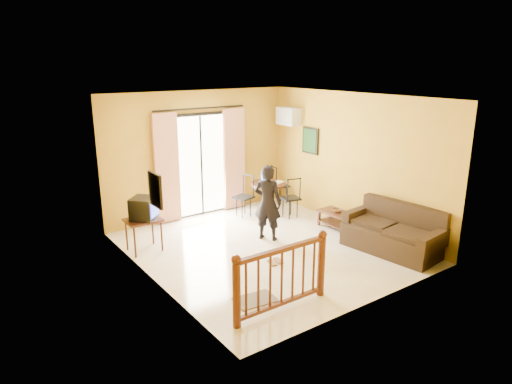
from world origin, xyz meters
TOP-DOWN VIEW (x-y plane):
  - ground at (0.00, 0.00)m, footprint 5.00×5.00m
  - room_shell at (0.00, 0.00)m, footprint 5.00×5.00m
  - balcony_door at (0.00, 2.43)m, footprint 2.25×0.14m
  - tv_table at (-1.90, 1.23)m, footprint 0.62×0.51m
  - television at (-1.87, 1.23)m, footprint 0.61×0.61m
  - picture_left at (-2.22, -0.20)m, footprint 0.05×0.42m
  - dining_table at (1.35, 1.73)m, footprint 0.82×0.82m
  - water_jug at (1.23, 1.71)m, footprint 0.16×0.16m
  - serving_tray at (1.56, 1.63)m, footprint 0.32×0.25m
  - dining_chairs at (1.39, 1.65)m, footprint 1.79×1.46m
  - air_conditioner at (2.09, 1.95)m, footprint 0.31×0.60m
  - botanical_print at (2.22, 1.30)m, footprint 0.05×0.50m
  - coffee_table at (1.85, -0.02)m, footprint 0.45×0.81m
  - bowl at (1.85, -0.01)m, footprint 0.24×0.24m
  - sofa at (1.86, -1.46)m, footprint 1.05×1.94m
  - standing_person at (0.30, 0.36)m, footprint 0.61×0.65m
  - stair_balustrade at (-1.15, -1.90)m, footprint 1.63×0.13m
  - doormat at (-1.30, -1.47)m, footprint 0.64×0.47m
  - sandals at (-0.26, -0.61)m, footprint 0.30×0.27m

SIDE VIEW (x-z plane):
  - ground at x=0.00m, z-range 0.00..0.00m
  - dining_chairs at x=1.39m, z-range -0.47..0.47m
  - doormat at x=-1.30m, z-range 0.00..0.02m
  - sandals at x=-0.26m, z-range 0.00..0.03m
  - coffee_table at x=1.85m, z-range 0.06..0.42m
  - sofa at x=1.86m, z-range -0.11..0.77m
  - bowl at x=1.85m, z-range 0.36..0.43m
  - tv_table at x=-1.90m, z-range 0.23..0.85m
  - dining_table at x=1.35m, z-range 0.20..0.88m
  - stair_balustrade at x=-1.15m, z-range 0.05..1.08m
  - serving_tray at x=1.56m, z-range 0.69..0.71m
  - standing_person at x=0.30m, z-range 0.00..1.50m
  - television at x=-1.87m, z-range 0.62..1.02m
  - water_jug at x=1.23m, z-range 0.69..0.98m
  - balcony_door at x=0.00m, z-range -0.04..2.42m
  - picture_left at x=-2.22m, z-range 1.29..1.81m
  - botanical_print at x=2.22m, z-range 1.35..1.95m
  - room_shell at x=0.00m, z-range -0.80..4.20m
  - air_conditioner at x=2.09m, z-range 1.95..2.35m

